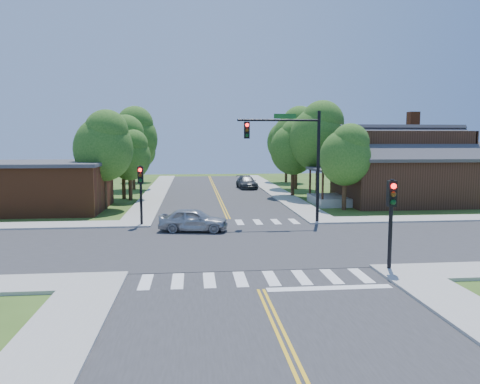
{
  "coord_description": "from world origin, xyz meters",
  "views": [
    {
      "loc": [
        -2.38,
        -23.62,
        5.39
      ],
      "look_at": [
        0.48,
        4.65,
        2.2
      ],
      "focal_mm": 35.0,
      "sensor_mm": 36.0,
      "label": 1
    }
  ],
  "objects": [
    {
      "name": "intersection_patch",
      "position": [
        0.0,
        0.0,
        0.0
      ],
      "size": [
        10.2,
        10.2,
        0.06
      ],
      "primitive_type": "cube",
      "color": "#2D2D30",
      "rests_on": "ground"
    },
    {
      "name": "car_silver",
      "position": [
        -2.38,
        3.5,
        0.68
      ],
      "size": [
        3.01,
        4.58,
        1.37
      ],
      "primitive_type": "imported",
      "rotation": [
        0.0,
        0.0,
        1.39
      ],
      "color": "#A8ABAF",
      "rests_on": "ground"
    },
    {
      "name": "tree_e_d",
      "position": [
        9.45,
        34.53,
        5.44
      ],
      "size": [
        4.88,
        4.64,
        8.3
      ],
      "color": "#382314",
      "rests_on": "ground"
    },
    {
      "name": "tree_e_b",
      "position": [
        8.95,
        17.7,
        5.82
      ],
      "size": [
        5.23,
        4.97,
        8.89
      ],
      "color": "#382314",
      "rests_on": "ground"
    },
    {
      "name": "signal_mast_ne",
      "position": [
        3.91,
        5.59,
        4.85
      ],
      "size": [
        5.3,
        0.42,
        7.2
      ],
      "color": "black",
      "rests_on": "ground"
    },
    {
      "name": "road_ns",
      "position": [
        0.0,
        0.0,
        0.02
      ],
      "size": [
        10.0,
        90.0,
        0.04
      ],
      "primitive_type": "cube",
      "color": "#2D2D30",
      "rests_on": "ground"
    },
    {
      "name": "house_ne",
      "position": [
        15.11,
        14.23,
        3.33
      ],
      "size": [
        13.05,
        8.8,
        7.11
      ],
      "color": "black",
      "rests_on": "ground"
    },
    {
      "name": "tree_w_c",
      "position": [
        -8.69,
        27.77,
        5.87
      ],
      "size": [
        5.27,
        5.01,
        8.96
      ],
      "color": "#382314",
      "rests_on": "ground"
    },
    {
      "name": "tree_w_d",
      "position": [
        -8.88,
        36.74,
        4.19
      ],
      "size": [
        3.76,
        3.57,
        6.4
      ],
      "color": "#382314",
      "rests_on": "ground"
    },
    {
      "name": "tree_w_b",
      "position": [
        -8.59,
        19.58,
        5.0
      ],
      "size": [
        4.49,
        4.26,
        7.63
      ],
      "color": "#382314",
      "rests_on": "ground"
    },
    {
      "name": "crosswalk_north",
      "position": [
        0.0,
        6.2,
        0.05
      ],
      "size": [
        8.85,
        2.0,
        0.01
      ],
      "color": "white",
      "rests_on": "ground"
    },
    {
      "name": "tree_w_a",
      "position": [
        -9.12,
        13.26,
        5.03
      ],
      "size": [
        4.52,
        4.29,
        7.68
      ],
      "color": "#382314",
      "rests_on": "ground"
    },
    {
      "name": "tree_e_a",
      "position": [
        9.25,
        10.95,
        4.33
      ],
      "size": [
        3.89,
        3.7,
        6.62
      ],
      "color": "#382314",
      "rests_on": "ground"
    },
    {
      "name": "signal_pole_nw",
      "position": [
        -5.6,
        5.58,
        2.66
      ],
      "size": [
        0.34,
        0.42,
        3.8
      ],
      "color": "black",
      "rests_on": "ground"
    },
    {
      "name": "signal_pole_se",
      "position": [
        5.6,
        -5.62,
        2.66
      ],
      "size": [
        0.34,
        0.42,
        3.8
      ],
      "color": "black",
      "rests_on": "ground"
    },
    {
      "name": "centerline",
      "position": [
        0.0,
        0.0,
        0.05
      ],
      "size": [
        0.3,
        90.0,
        0.01
      ],
      "color": "yellow",
      "rests_on": "ground"
    },
    {
      "name": "road_ew",
      "position": [
        0.0,
        0.0,
        0.03
      ],
      "size": [
        90.0,
        10.0,
        0.04
      ],
      "primitive_type": "cube",
      "color": "#2D2D30",
      "rests_on": "ground"
    },
    {
      "name": "tree_bldg",
      "position": [
        -7.86,
        18.52,
        4.14
      ],
      "size": [
        3.72,
        3.53,
        6.32
      ],
      "color": "#382314",
      "rests_on": "ground"
    },
    {
      "name": "sidewalk_nw",
      "position": [
        -15.82,
        15.82,
        0.07
      ],
      "size": [
        40.0,
        40.0,
        0.14
      ],
      "color": "#9E9B93",
      "rests_on": "ground"
    },
    {
      "name": "car_dgrey",
      "position": [
        3.5,
        27.3,
        0.66
      ],
      "size": [
        2.54,
        4.85,
        1.33
      ],
      "primitive_type": "imported",
      "rotation": [
        0.0,
        0.0,
        0.07
      ],
      "color": "#313537",
      "rests_on": "ground"
    },
    {
      "name": "stop_bar",
      "position": [
        2.5,
        -7.6,
        0.0
      ],
      "size": [
        4.6,
        0.45,
        0.09
      ],
      "primitive_type": "cube",
      "color": "white",
      "rests_on": "ground"
    },
    {
      "name": "building_nw",
      "position": [
        -14.2,
        13.2,
        1.88
      ],
      "size": [
        10.4,
        8.4,
        3.73
      ],
      "color": "brown",
      "rests_on": "ground"
    },
    {
      "name": "ground",
      "position": [
        0.0,
        0.0,
        0.0
      ],
      "size": [
        100.0,
        100.0,
        0.0
      ],
      "primitive_type": "plane",
      "color": "#345019",
      "rests_on": "ground"
    },
    {
      "name": "sidewalk_ne",
      "position": [
        15.82,
        15.82,
        0.07
      ],
      "size": [
        40.0,
        40.0,
        0.14
      ],
      "color": "#9E9B93",
      "rests_on": "ground"
    },
    {
      "name": "tree_e_c",
      "position": [
        8.92,
        26.43,
        5.9
      ],
      "size": [
        5.3,
        5.03,
        9.01
      ],
      "color": "#382314",
      "rests_on": "ground"
    },
    {
      "name": "tree_house",
      "position": [
        7.08,
        19.63,
        4.81
      ],
      "size": [
        4.32,
        4.1,
        7.34
      ],
      "color": "#382314",
      "rests_on": "ground"
    },
    {
      "name": "crosswalk_south",
      "position": [
        0.0,
        -6.2,
        0.05
      ],
      "size": [
        8.85,
        2.0,
        0.01
      ],
      "color": "white",
      "rests_on": "ground"
    }
  ]
}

